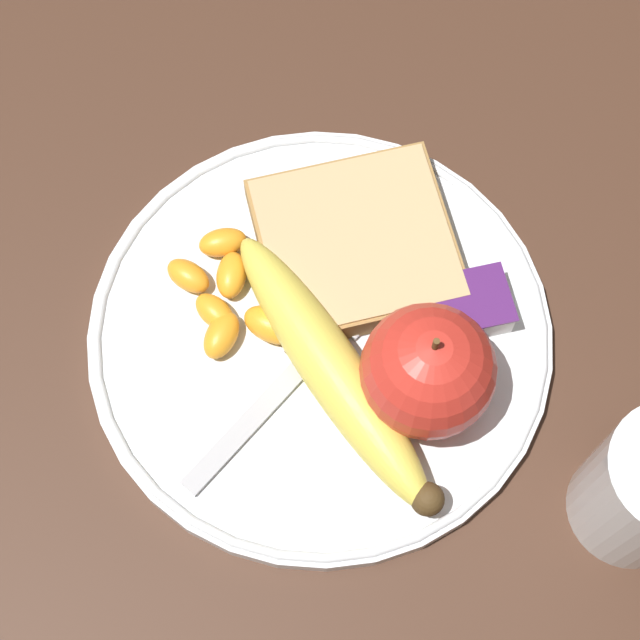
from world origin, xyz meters
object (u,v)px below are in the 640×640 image
at_px(plate, 320,335).
at_px(fork, 316,351).
at_px(apple, 428,371).
at_px(jam_packet, 469,306).
at_px(bread_slice, 356,245).
at_px(banana, 339,370).

relative_size(plate, fork, 1.72).
relative_size(apple, jam_packet, 1.82).
bearing_deg(fork, apple, -71.28).
bearing_deg(bread_slice, banana, -110.12).
bearing_deg(jam_packet, bread_slice, 136.22).
bearing_deg(plate, apple, -45.04).
xyz_separation_m(plate, banana, (0.00, -0.03, 0.02)).
distance_m(plate, jam_packet, 0.09).
bearing_deg(banana, apple, -21.75).
distance_m(bread_slice, jam_packet, 0.08).
relative_size(banana, bread_slice, 1.66).
height_order(banana, jam_packet, banana).
height_order(apple, bread_slice, apple).
height_order(fork, jam_packet, jam_packet).
relative_size(fork, jam_packet, 3.45).
relative_size(apple, fork, 0.53).
xyz_separation_m(apple, jam_packet, (0.04, 0.04, -0.03)).
bearing_deg(plate, jam_packet, -4.48).
distance_m(apple, bread_slice, 0.10).
xyz_separation_m(apple, banana, (-0.05, 0.02, -0.02)).
height_order(plate, banana, banana).
xyz_separation_m(plate, apple, (0.05, -0.05, 0.04)).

